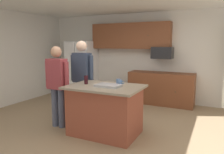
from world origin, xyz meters
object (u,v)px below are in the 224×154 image
serving_tray (108,86)px  person_guest_by_door (82,74)px  kitchen_island (105,110)px  refrigerator (82,69)px  mug_ceramic_white (118,81)px  glass_pilsner (86,80)px  microwave_over_range (162,53)px  person_host_foreground (57,81)px  mug_blue_stoneware (120,83)px

serving_tray → person_guest_by_door: bearing=149.5°
kitchen_island → refrigerator: bearing=131.2°
mug_ceramic_white → kitchen_island: bearing=-118.8°
kitchen_island → glass_pilsner: bearing=179.2°
microwave_over_range → serving_tray: microwave_over_range is taller
refrigerator → serving_tray: bearing=-48.1°
kitchen_island → mug_ceramic_white: 0.59m
mug_ceramic_white → serving_tray: size_ratio=0.28×
kitchen_island → mug_ceramic_white: size_ratio=11.10×
refrigerator → microwave_over_range: refrigerator is taller
microwave_over_range → serving_tray: 2.69m
person_host_foreground → person_guest_by_door: person_guest_by_door is taller
refrigerator → mug_blue_stoneware: (2.39, -2.29, 0.09)m
microwave_over_range → person_host_foreground: 3.10m
mug_blue_stoneware → person_host_foreground: bearing=-168.2°
person_host_foreground → glass_pilsner: size_ratio=10.01×
refrigerator → mug_blue_stoneware: 3.31m
mug_ceramic_white → glass_pilsner: glass_pilsner is taller
person_host_foreground → person_guest_by_door: bearing=66.2°
person_guest_by_door → microwave_over_range: bearing=89.0°
refrigerator → person_host_foreground: refrigerator is taller
microwave_over_range → glass_pilsner: bearing=-108.8°
kitchen_island → person_guest_by_door: 1.12m
glass_pilsner → microwave_over_range: bearing=71.2°
person_guest_by_door → mug_ceramic_white: bearing=17.9°
glass_pilsner → person_host_foreground: bearing=-169.3°
microwave_over_range → person_guest_by_door: 2.47m
refrigerator → person_guest_by_door: (1.31, -1.95, 0.14)m
kitchen_island → serving_tray: 0.49m
mug_ceramic_white → mug_blue_stoneware: size_ratio=1.02×
serving_tray → mug_ceramic_white: bearing=79.9°
glass_pilsner → serving_tray: glass_pilsner is taller
microwave_over_range → serving_tray: bearing=-97.9°
glass_pilsner → mug_ceramic_white: bearing=25.2°
person_guest_by_door → mug_ceramic_white: 1.01m
refrigerator → serving_tray: size_ratio=4.04×
serving_tray → microwave_over_range: bearing=82.1°
person_guest_by_door → glass_pilsner: (0.42, -0.49, -0.02)m
microwave_over_range → mug_blue_stoneware: microwave_over_range is taller
microwave_over_range → mug_ceramic_white: 2.36m
microwave_over_range → person_guest_by_door: person_guest_by_door is taller
microwave_over_range → serving_tray: (-0.36, -2.61, -0.50)m
mug_ceramic_white → microwave_over_range: bearing=82.4°
microwave_over_range → mug_blue_stoneware: (-0.21, -2.41, -0.47)m
person_host_foreground → glass_pilsner: bearing=4.6°
kitchen_island → mug_ceramic_white: bearing=61.2°
refrigerator → glass_pilsner: bearing=-54.7°
mug_blue_stoneware → mug_ceramic_white: bearing=128.7°
person_host_foreground → serving_tray: bearing=-2.9°
refrigerator → mug_blue_stoneware: refrigerator is taller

